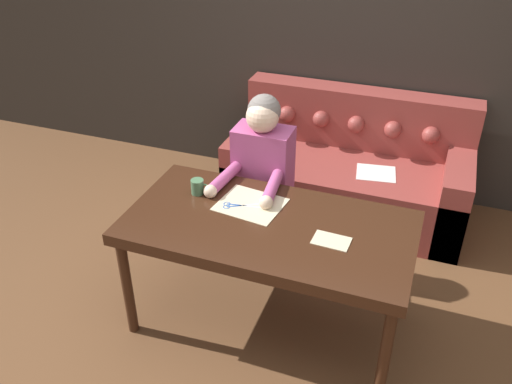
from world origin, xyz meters
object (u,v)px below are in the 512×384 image
dining_table (268,233)px  person (262,183)px  scissors (237,206)px  couch (349,172)px  mug (198,187)px

dining_table → person: 0.61m
person → scissors: 0.48m
dining_table → couch: size_ratio=0.88×
scissors → person: bearing=91.4°
dining_table → mug: mug is taller
dining_table → scissors: size_ratio=6.50×
person → mug: (-0.25, -0.42, 0.16)m
couch → mug: size_ratio=15.83×
dining_table → couch: couch is taller
dining_table → mug: 0.52m
scissors → mug: mug is taller
couch → scissors: size_ratio=7.37×
couch → person: person is taller
mug → couch: bearing=62.5°
person → scissors: (0.01, -0.47, 0.12)m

